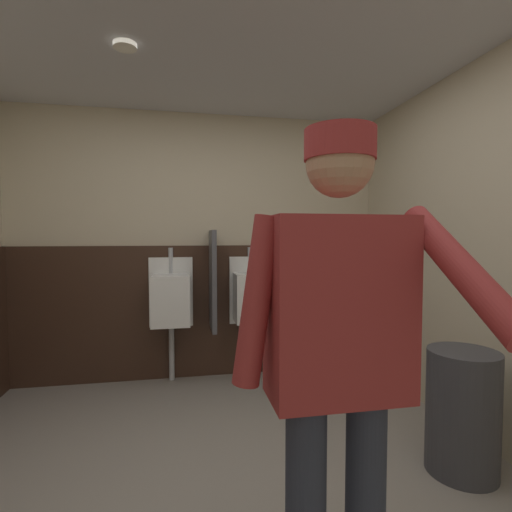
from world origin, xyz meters
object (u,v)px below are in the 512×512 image
at_px(urinal_left, 171,299).
at_px(urinal_middle, 252,297).
at_px(person, 339,337).
at_px(trash_bin, 462,412).

height_order(urinal_left, urinal_middle, same).
distance_m(person, trash_bin, 1.40).
distance_m(urinal_left, urinal_middle, 0.75).
bearing_deg(person, urinal_left, 104.92).
xyz_separation_m(urinal_left, trash_bin, (1.66, -1.67, -0.43)).
bearing_deg(urinal_middle, person, -93.17).
relative_size(urinal_left, trash_bin, 1.77).
relative_size(urinal_left, person, 0.73).
relative_size(urinal_left, urinal_middle, 1.00).
bearing_deg(person, urinal_middle, 86.83).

